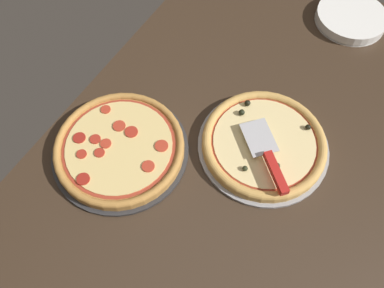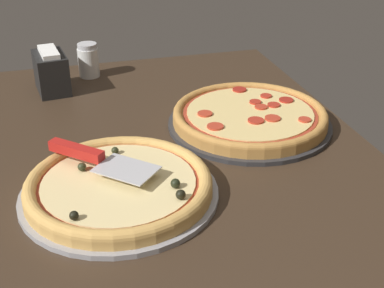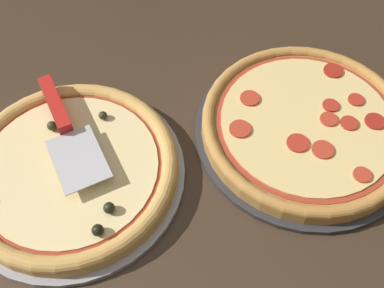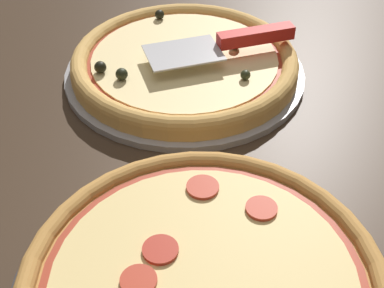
% 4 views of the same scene
% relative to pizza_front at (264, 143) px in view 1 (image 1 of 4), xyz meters
% --- Properties ---
extents(ground_plane, '(1.49, 1.02, 0.04)m').
position_rel_pizza_front_xyz_m(ground_plane, '(0.01, 0.05, -0.04)').
color(ground_plane, '#38281C').
extents(pizza_pan_front, '(0.36, 0.36, 0.01)m').
position_rel_pizza_front_xyz_m(pizza_pan_front, '(-0.00, -0.00, -0.02)').
color(pizza_pan_front, '#939399').
rests_on(pizza_pan_front, ground_plane).
extents(pizza_front, '(0.34, 0.34, 0.04)m').
position_rel_pizza_front_xyz_m(pizza_front, '(0.00, 0.00, 0.00)').
color(pizza_front, tan).
rests_on(pizza_front, pizza_pan_front).
extents(pizza_pan_back, '(0.38, 0.38, 0.01)m').
position_rel_pizza_front_xyz_m(pizza_pan_back, '(-0.21, 0.33, -0.02)').
color(pizza_pan_back, '#2D2D30').
rests_on(pizza_pan_back, ground_plane).
extents(pizza_back, '(0.35, 0.35, 0.03)m').
position_rel_pizza_front_xyz_m(pizza_back, '(-0.21, 0.33, 0.00)').
color(pizza_back, '#B77F3D').
rests_on(pizza_back, pizza_pan_back).
extents(serving_spatula, '(0.19, 0.20, 0.02)m').
position_rel_pizza_front_xyz_m(serving_spatula, '(-0.06, -0.04, 0.03)').
color(serving_spatula, '#B7B7BC').
rests_on(serving_spatula, pizza_front).
extents(plate_stack, '(0.24, 0.24, 0.04)m').
position_rel_pizza_front_xyz_m(plate_stack, '(0.60, -0.05, -0.01)').
color(plate_stack, white).
rests_on(plate_stack, ground_plane).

